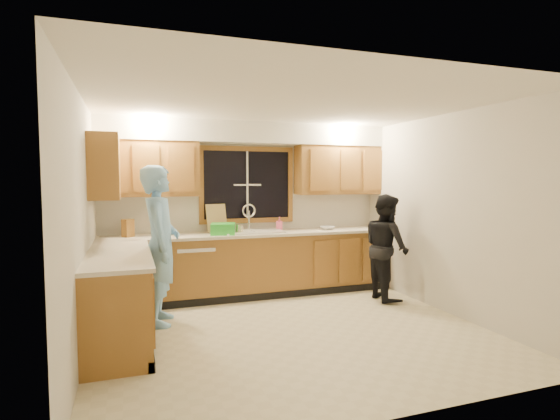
# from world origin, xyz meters

# --- Properties ---
(floor) EXTENTS (4.20, 4.20, 0.00)m
(floor) POSITION_xyz_m (0.00, 0.00, 0.00)
(floor) COLOR beige
(floor) RESTS_ON ground
(ceiling) EXTENTS (4.20, 4.20, 0.00)m
(ceiling) POSITION_xyz_m (0.00, 0.00, 2.50)
(ceiling) COLOR white
(wall_back) EXTENTS (4.20, 0.00, 4.20)m
(wall_back) POSITION_xyz_m (0.00, 1.90, 1.25)
(wall_back) COLOR beige
(wall_back) RESTS_ON ground
(wall_left) EXTENTS (0.00, 3.80, 3.80)m
(wall_left) POSITION_xyz_m (-2.10, 0.00, 1.25)
(wall_left) COLOR beige
(wall_left) RESTS_ON ground
(wall_right) EXTENTS (0.00, 3.80, 3.80)m
(wall_right) POSITION_xyz_m (2.10, 0.00, 1.25)
(wall_right) COLOR beige
(wall_right) RESTS_ON ground
(base_cabinets_back) EXTENTS (4.20, 0.60, 0.88)m
(base_cabinets_back) POSITION_xyz_m (0.00, 1.60, 0.44)
(base_cabinets_back) COLOR olive
(base_cabinets_back) RESTS_ON ground
(base_cabinets_left) EXTENTS (0.60, 1.90, 0.88)m
(base_cabinets_left) POSITION_xyz_m (-1.80, 0.35, 0.44)
(base_cabinets_left) COLOR olive
(base_cabinets_left) RESTS_ON ground
(countertop_back) EXTENTS (4.20, 0.63, 0.04)m
(countertop_back) POSITION_xyz_m (0.00, 1.58, 0.90)
(countertop_back) COLOR beige
(countertop_back) RESTS_ON base_cabinets_back
(countertop_left) EXTENTS (0.63, 1.90, 0.04)m
(countertop_left) POSITION_xyz_m (-1.79, 0.35, 0.90)
(countertop_left) COLOR beige
(countertop_left) RESTS_ON base_cabinets_left
(upper_cabinets_left) EXTENTS (1.35, 0.33, 0.75)m
(upper_cabinets_left) POSITION_xyz_m (-1.43, 1.73, 1.83)
(upper_cabinets_left) COLOR olive
(upper_cabinets_left) RESTS_ON wall_back
(upper_cabinets_right) EXTENTS (1.35, 0.33, 0.75)m
(upper_cabinets_right) POSITION_xyz_m (1.43, 1.73, 1.83)
(upper_cabinets_right) COLOR olive
(upper_cabinets_right) RESTS_ON wall_back
(upper_cabinets_return) EXTENTS (0.33, 0.90, 0.75)m
(upper_cabinets_return) POSITION_xyz_m (-1.94, 1.12, 1.83)
(upper_cabinets_return) COLOR olive
(upper_cabinets_return) RESTS_ON wall_left
(soffit) EXTENTS (4.20, 0.35, 0.30)m
(soffit) POSITION_xyz_m (0.00, 1.72, 2.35)
(soffit) COLOR white
(soffit) RESTS_ON wall_back
(window_frame) EXTENTS (1.44, 0.03, 1.14)m
(window_frame) POSITION_xyz_m (0.00, 1.89, 1.60)
(window_frame) COLOR black
(window_frame) RESTS_ON wall_back
(sink) EXTENTS (0.86, 0.52, 0.57)m
(sink) POSITION_xyz_m (0.00, 1.60, 0.86)
(sink) COLOR silver
(sink) RESTS_ON countertop_back
(dishwasher) EXTENTS (0.60, 0.56, 0.82)m
(dishwasher) POSITION_xyz_m (-0.85, 1.59, 0.41)
(dishwasher) COLOR silver
(dishwasher) RESTS_ON floor
(stove) EXTENTS (0.58, 0.75, 0.90)m
(stove) POSITION_xyz_m (-1.80, -0.22, 0.45)
(stove) COLOR silver
(stove) RESTS_ON floor
(man) EXTENTS (0.52, 0.72, 1.84)m
(man) POSITION_xyz_m (-1.34, 0.76, 0.92)
(man) COLOR #7BB4E8
(man) RESTS_ON floor
(woman) EXTENTS (0.62, 0.76, 1.48)m
(woman) POSITION_xyz_m (1.72, 0.81, 0.74)
(woman) COLOR black
(woman) RESTS_ON floor
(knife_block) EXTENTS (0.17, 0.17, 0.24)m
(knife_block) POSITION_xyz_m (-1.69, 1.66, 1.04)
(knife_block) COLOR #9E692B
(knife_block) RESTS_ON countertop_back
(cutting_board) EXTENTS (0.32, 0.17, 0.40)m
(cutting_board) POSITION_xyz_m (-0.48, 1.82, 1.12)
(cutting_board) COLOR tan
(cutting_board) RESTS_ON countertop_back
(dish_crate) EXTENTS (0.39, 0.38, 0.15)m
(dish_crate) POSITION_xyz_m (-0.45, 1.51, 1.00)
(dish_crate) COLOR green
(dish_crate) RESTS_ON countertop_back
(soap_bottle) EXTENTS (0.12, 0.12, 0.20)m
(soap_bottle) POSITION_xyz_m (0.45, 1.72, 1.02)
(soap_bottle) COLOR #F75E87
(soap_bottle) RESTS_ON countertop_back
(bowl) EXTENTS (0.26, 0.26, 0.05)m
(bowl) POSITION_xyz_m (1.16, 1.56, 0.95)
(bowl) COLOR silver
(bowl) RESTS_ON countertop_back
(can_left) EXTENTS (0.09, 0.09, 0.13)m
(can_left) POSITION_xyz_m (-0.23, 1.51, 0.99)
(can_left) COLOR beige
(can_left) RESTS_ON countertop_back
(can_right) EXTENTS (0.07, 0.07, 0.12)m
(can_right) POSITION_xyz_m (-0.19, 1.51, 0.98)
(can_right) COLOR beige
(can_right) RESTS_ON countertop_back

